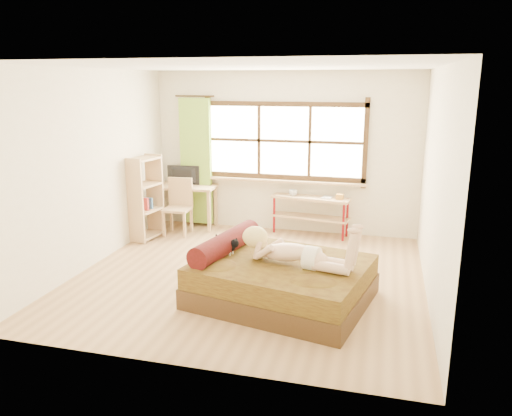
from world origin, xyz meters
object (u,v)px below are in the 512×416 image
(woman, at_px, (295,240))
(bookshelf, at_px, (145,198))
(bed, at_px, (278,279))
(kitten, at_px, (226,245))
(pipe_shelf, at_px, (311,207))
(chair, at_px, (179,203))
(desk, at_px, (182,191))

(woman, height_order, bookshelf, bookshelf)
(bed, xyz_separation_m, kitten, (-0.67, 0.09, 0.34))
(woman, relative_size, bookshelf, 1.00)
(kitten, bearing_deg, bed, 4.55)
(pipe_shelf, distance_m, bookshelf, 2.75)
(bed, height_order, chair, chair)
(bed, relative_size, pipe_shelf, 1.65)
(woman, xyz_separation_m, chair, (-2.40, 2.27, -0.25))
(pipe_shelf, relative_size, bookshelf, 0.99)
(desk, bearing_deg, woman, -50.26)
(kitten, relative_size, bookshelf, 0.21)
(chair, bearing_deg, woman, -47.11)
(pipe_shelf, bearing_deg, chair, -158.89)
(chair, height_order, pipe_shelf, chair)
(bed, bearing_deg, woman, -4.82)
(woman, distance_m, bookshelf, 3.36)
(chair, bearing_deg, bookshelf, -138.44)
(bookshelf, bearing_deg, kitten, -32.08)
(kitten, xyz_separation_m, desk, (-1.62, 2.48, 0.05))
(woman, relative_size, chair, 1.43)
(kitten, relative_size, pipe_shelf, 0.22)
(bed, distance_m, kitten, 0.76)
(pipe_shelf, bearing_deg, bookshelf, -152.29)
(pipe_shelf, xyz_separation_m, bookshelf, (-2.59, -0.89, 0.21))
(kitten, bearing_deg, pipe_shelf, 88.02)
(woman, bearing_deg, pipe_shelf, 106.63)
(woman, relative_size, kitten, 4.67)
(desk, relative_size, bookshelf, 0.91)
(desk, bearing_deg, chair, -79.13)
(bed, bearing_deg, pipe_shelf, 102.54)
(kitten, distance_m, pipe_shelf, 2.68)
(desk, bearing_deg, pipe_shelf, -0.72)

